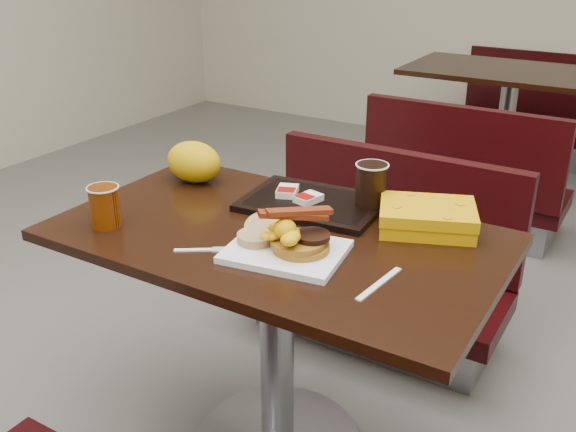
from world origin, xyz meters
The scene contains 22 objects.
table_near centered at (0.00, 0.00, 0.38)m, with size 1.20×0.70×0.75m, color black, non-canonical shape.
bench_near_n centered at (0.00, 0.70, 0.36)m, with size 1.00×0.46×0.72m, color black, non-canonical shape.
table_far centered at (0.00, 2.60, 0.38)m, with size 1.20×0.70×0.75m, color black, non-canonical shape.
bench_far_s centered at (0.00, 1.90, 0.36)m, with size 1.00×0.46×0.72m, color black, non-canonical shape.
bench_far_n centered at (0.00, 3.30, 0.36)m, with size 1.00×0.46×0.72m, color black, non-canonical shape.
platter centered at (0.09, -0.10, 0.76)m, with size 0.29×0.22×0.02m, color white.
pancake_stack centered at (0.13, -0.09, 0.78)m, with size 0.14×0.14×0.03m, color #A86E1C.
sausage_patty centered at (0.15, -0.07, 0.80)m, with size 0.09×0.09×0.01m, color black.
scrambled_eggs centered at (0.10, -0.11, 0.82)m, with size 0.10×0.09×0.05m, color yellow.
bacon_strips centered at (0.10, -0.08, 0.86)m, with size 0.18×0.08×0.01m, color #4B1505, non-canonical shape.
muffin_bottom centered at (0.01, -0.11, 0.78)m, with size 0.10×0.10×0.02m, color tan.
muffin_top centered at (0.00, -0.06, 0.79)m, with size 0.10×0.10×0.02m, color tan.
coffee_cup_near centered at (-0.42, -0.21, 0.81)m, with size 0.08×0.08×0.11m, color #984205.
fork centered at (-0.12, -0.20, 0.75)m, with size 0.13×0.02×0.00m, color white, non-canonical shape.
knife centered at (0.35, -0.12, 0.75)m, with size 0.18×0.02×0.00m, color white.
condiment_ketchup centered at (0.02, -0.02, 0.75)m, with size 0.04×0.03×0.01m, color #8C0504.
tray centered at (0.00, 0.21, 0.76)m, with size 0.40×0.28×0.02m, color black.
hashbrown_sleeve_left centered at (-0.09, 0.21, 0.78)m, with size 0.06×0.08×0.02m, color silver.
hashbrown_sleeve_right centered at (-0.01, 0.19, 0.78)m, with size 0.06×0.08×0.02m, color silver.
coffee_cup_far centered at (0.15, 0.27, 0.83)m, with size 0.09×0.09×0.12m, color black.
clamshell centered at (0.34, 0.23, 0.78)m, with size 0.25×0.19×0.07m, color #D09203.
paper_bag centered at (-0.43, 0.19, 0.82)m, with size 0.19×0.14×0.13m, color #CA8306.
Camera 1 is at (0.85, -1.34, 1.50)m, focal length 40.57 mm.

